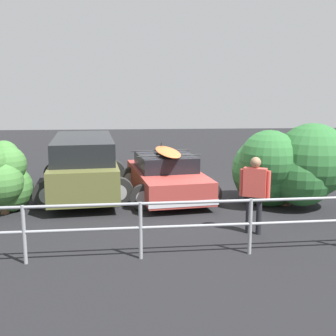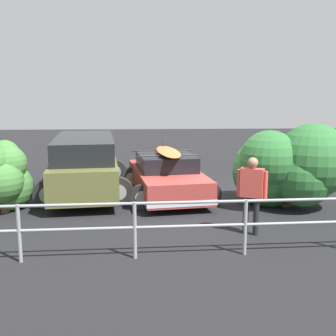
{
  "view_description": "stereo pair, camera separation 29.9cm",
  "coord_description": "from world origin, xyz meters",
  "px_view_note": "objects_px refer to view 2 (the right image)",
  "views": [
    {
      "loc": [
        1.4,
        11.64,
        3.02
      ],
      "look_at": [
        0.53,
        0.42,
        0.95
      ],
      "focal_mm": 45.0,
      "sensor_mm": 36.0,
      "label": 1
    },
    {
      "loc": [
        1.1,
        11.66,
        3.02
      ],
      "look_at": [
        0.53,
        0.42,
        0.95
      ],
      "focal_mm": 45.0,
      "sensor_mm": 36.0,
      "label": 2
    }
  ],
  "objects_px": {
    "suv_car": "(85,164)",
    "bush_near_right": "(3,176)",
    "bush_near_left": "(286,168)",
    "sedan_car": "(167,176)",
    "person_bystander": "(252,189)"
  },
  "relations": [
    {
      "from": "person_bystander",
      "to": "bush_near_right",
      "type": "relative_size",
      "value": 0.9
    },
    {
      "from": "bush_near_left",
      "to": "bush_near_right",
      "type": "relative_size",
      "value": 1.56
    },
    {
      "from": "sedan_car",
      "to": "suv_car",
      "type": "relative_size",
      "value": 0.82
    },
    {
      "from": "suv_car",
      "to": "sedan_car",
      "type": "bearing_deg",
      "value": 170.45
    },
    {
      "from": "bush_near_left",
      "to": "bush_near_right",
      "type": "distance_m",
      "value": 7.2
    },
    {
      "from": "sedan_car",
      "to": "bush_near_left",
      "type": "xyz_separation_m",
      "value": [
        -3.03,
        1.31,
        0.45
      ]
    },
    {
      "from": "sedan_car",
      "to": "bush_near_right",
      "type": "height_order",
      "value": "bush_near_right"
    },
    {
      "from": "suv_car",
      "to": "bush_near_right",
      "type": "height_order",
      "value": "bush_near_right"
    },
    {
      "from": "suv_car",
      "to": "bush_near_right",
      "type": "relative_size",
      "value": 2.78
    },
    {
      "from": "suv_car",
      "to": "bush_near_left",
      "type": "height_order",
      "value": "bush_near_left"
    },
    {
      "from": "person_bystander",
      "to": "bush_near_left",
      "type": "distance_m",
      "value": 2.5
    },
    {
      "from": "suv_car",
      "to": "person_bystander",
      "type": "xyz_separation_m",
      "value": [
        -4.01,
        3.78,
        0.11
      ]
    },
    {
      "from": "sedan_car",
      "to": "bush_near_left",
      "type": "height_order",
      "value": "bush_near_left"
    },
    {
      "from": "person_bystander",
      "to": "bush_near_right",
      "type": "xyz_separation_m",
      "value": [
        5.8,
        -2.04,
        -0.08
      ]
    },
    {
      "from": "sedan_car",
      "to": "bush_near_left",
      "type": "relative_size",
      "value": 1.47
    }
  ]
}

